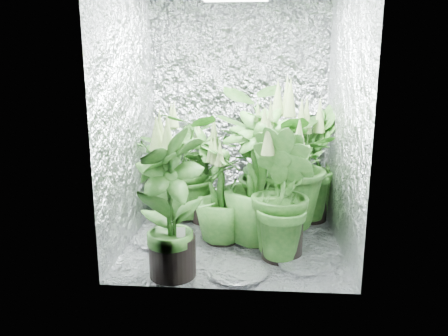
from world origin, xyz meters
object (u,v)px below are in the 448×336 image
plant_b (206,176)px  plant_g (284,195)px  plant_a (184,164)px  plant_h (259,179)px  plant_d (222,195)px  circulation_fan (307,206)px  plant_c (310,166)px  plant_f (171,205)px  plant_e (279,160)px

plant_b → plant_g: bearing=-48.6°
plant_a → plant_h: size_ratio=0.95×
plant_d → circulation_fan: (0.71, 0.51, -0.24)m
circulation_fan → plant_c: bearing=80.0°
plant_f → plant_e: bearing=50.2°
plant_g → circulation_fan: bearing=71.2°
plant_e → plant_g: (0.01, -0.54, -0.12)m
plant_b → plant_h: (0.44, -0.43, 0.10)m
plant_e → plant_g: plant_e is taller
plant_d → plant_e: (0.44, 0.28, 0.22)m
plant_b → plant_f: 1.02m
plant_d → plant_f: (-0.27, -0.58, 0.11)m
plant_b → plant_d: bearing=-69.0°
plant_b → circulation_fan: plant_b is taller
plant_c → circulation_fan: size_ratio=3.34×
plant_f → plant_h: size_ratio=0.99×
circulation_fan → plant_a: bearing=-175.2°
plant_a → plant_f: (0.10, -1.11, -0.01)m
plant_g → plant_h: plant_h is taller
plant_f → plant_c: bearing=48.6°
plant_c → plant_g: plant_c is taller
plant_a → plant_d: (0.37, -0.53, -0.11)m
plant_d → plant_g: size_ratio=0.81×
plant_c → plant_d: (-0.73, -0.56, -0.11)m
plant_e → plant_f: bearing=-129.8°
plant_d → plant_g: (0.45, -0.26, 0.10)m
plant_a → plant_e: bearing=-17.1°
plant_e → plant_f: size_ratio=1.16×
plant_a → plant_d: 0.66m
plant_b → plant_g: plant_g is taller
plant_a → plant_f: size_ratio=0.96×
plant_h → plant_c: bearing=51.0°
plant_e → circulation_fan: 0.58m
plant_b → plant_f: (-0.11, -1.01, 0.08)m
plant_a → plant_d: plant_a is taller
plant_f → plant_g: (0.72, 0.31, -0.01)m
plant_a → circulation_fan: bearing=-1.1°
plant_f → plant_g: size_ratio=1.04×
plant_b → plant_a: bearing=155.1°
plant_b → plant_g: size_ratio=0.87×
plant_h → circulation_fan: size_ratio=3.35×
plant_a → plant_b: (0.21, -0.10, -0.08)m
circulation_fan → plant_e: bearing=-133.8°
plant_b → plant_h: bearing=-44.2°
plant_e → plant_b: bearing=165.8°
circulation_fan → plant_h: bearing=-124.7°
plant_a → plant_c: plant_c is taller
plant_b → plant_d: (0.17, -0.43, -0.03)m
plant_a → circulation_fan: plant_a is taller
plant_c → plant_h: size_ratio=1.00×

